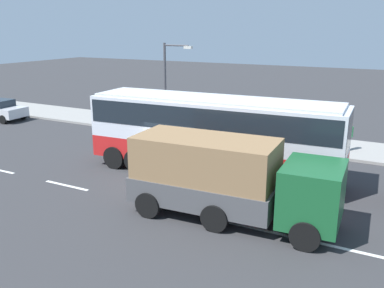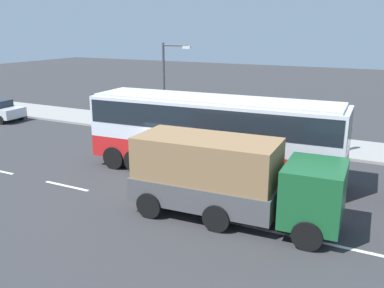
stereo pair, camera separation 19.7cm
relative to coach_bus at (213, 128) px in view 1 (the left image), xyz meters
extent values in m
plane|color=#333335|center=(-1.55, -1.48, -2.24)|extent=(120.00, 120.00, 0.00)
cube|color=gray|center=(-1.55, 7.03, -2.17)|extent=(80.00, 4.00, 0.15)
cube|color=white|center=(-5.00, -4.34, -2.24)|extent=(2.40, 0.16, 0.01)
cube|color=white|center=(3.67, -4.34, -2.24)|extent=(2.40, 0.16, 0.01)
cube|color=white|center=(6.67, -4.34, -2.24)|extent=(2.40, 0.16, 0.01)
cube|color=red|center=(0.00, 0.00, -1.18)|extent=(11.84, 3.19, 1.02)
cube|color=silver|center=(0.00, 0.00, 0.30)|extent=(11.84, 3.19, 1.93)
cube|color=black|center=(0.00, 0.00, 0.58)|extent=(11.61, 3.21, 1.06)
cube|color=black|center=(5.81, 0.30, 0.39)|extent=(0.24, 2.38, 1.54)
cube|color=silver|center=(0.00, 0.00, 1.32)|extent=(11.37, 3.01, 0.12)
cylinder|color=black|center=(4.19, 1.46, -1.69)|extent=(1.11, 0.36, 1.10)
cylinder|color=black|center=(4.32, -1.02, -1.69)|extent=(1.11, 0.36, 1.10)
cylinder|color=black|center=(-3.52, 1.06, -1.69)|extent=(1.11, 0.36, 1.10)
cylinder|color=black|center=(-3.39, -1.42, -1.69)|extent=(1.11, 0.36, 1.10)
cylinder|color=black|center=(-4.72, 1.00, -1.69)|extent=(1.11, 0.36, 1.10)
cylinder|color=black|center=(-4.59, -1.48, -1.69)|extent=(1.11, 0.36, 1.10)
cube|color=#19592D|center=(5.37, -3.84, -0.79)|extent=(2.01, 2.52, 1.93)
cube|color=#4C4C4F|center=(1.59, -4.03, -1.31)|extent=(5.41, 2.70, 0.90)
cube|color=olive|center=(1.59, -4.03, -0.10)|extent=(5.19, 2.59, 1.51)
cylinder|color=black|center=(5.35, -2.67, -1.76)|extent=(0.97, 0.33, 0.96)
cylinder|color=black|center=(5.48, -5.00, -1.76)|extent=(0.97, 0.33, 0.96)
cylinder|color=black|center=(2.37, -2.83, -1.76)|extent=(0.97, 0.33, 0.96)
cylinder|color=black|center=(2.49, -5.15, -1.76)|extent=(0.97, 0.33, 0.96)
cylinder|color=black|center=(-0.21, -2.96, -1.76)|extent=(0.97, 0.33, 0.96)
cylinder|color=black|center=(-0.09, -5.29, -1.76)|extent=(0.97, 0.33, 0.96)
cylinder|color=black|center=(-17.80, 4.39, -1.92)|extent=(0.65, 0.23, 0.64)
cylinder|color=black|center=(-17.71, 2.58, -1.92)|extent=(0.65, 0.23, 0.64)
cylinder|color=#38334C|center=(5.19, 6.52, -1.71)|extent=(0.14, 0.14, 0.76)
cylinder|color=#38334C|center=(5.14, 6.68, -1.71)|extent=(0.14, 0.14, 0.76)
cylinder|color=#338C4C|center=(5.16, 6.60, -1.04)|extent=(0.32, 0.32, 0.57)
sphere|color=tan|center=(5.16, 6.60, -0.65)|extent=(0.21, 0.21, 0.21)
cylinder|color=#47474C|center=(-6.09, 5.81, 0.71)|extent=(0.16, 0.16, 5.60)
cylinder|color=#47474C|center=(-5.25, 5.81, 3.36)|extent=(1.67, 0.10, 0.10)
cube|color=silver|center=(-4.41, 5.81, 3.26)|extent=(0.50, 0.24, 0.16)
camera|label=1|loc=(7.78, -16.83, 4.41)|focal=38.95mm
camera|label=2|loc=(7.61, -16.92, 4.41)|focal=38.95mm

